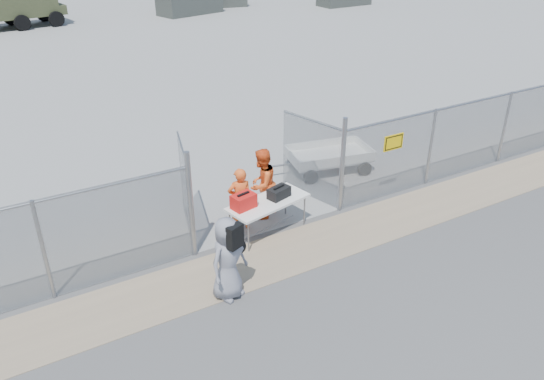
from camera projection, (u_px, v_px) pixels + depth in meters
ground at (319, 274)px, 11.22m from camera, size 160.00×160.00×0.00m
tarmac_inside at (28, 5)px, 43.41m from camera, size 160.00×80.00×0.01m
dirt_strip at (294, 251)px, 11.98m from camera, size 44.00×1.60×0.01m
chain_link_fence at (272, 190)px, 12.24m from camera, size 40.00×0.20×2.20m
folding_table at (268, 217)px, 12.49m from camera, size 2.11×1.22×0.84m
orange_bag at (244, 201)px, 11.95m from camera, size 0.59×0.46×0.33m
black_duffel at (279, 193)px, 12.40m from camera, size 0.59×0.45×0.26m
security_worker_left at (240, 199)px, 12.45m from camera, size 0.66×0.51×1.61m
security_worker_right at (262, 184)px, 12.94m from camera, size 1.11×1.04×1.81m
visitor at (228, 259)px, 10.20m from camera, size 1.01×0.84×1.76m
utility_trailer at (329, 158)px, 15.57m from camera, size 3.33×2.17×0.75m
military_truck at (10, 4)px, 34.17m from camera, size 6.76×3.40×3.08m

